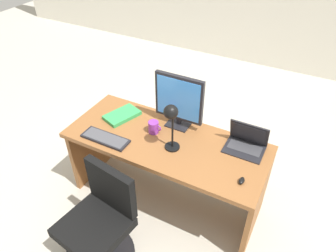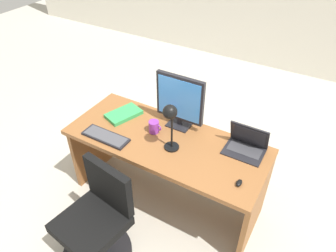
# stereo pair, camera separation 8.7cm
# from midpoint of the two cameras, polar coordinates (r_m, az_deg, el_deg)

# --- Properties ---
(ground) EXTENTS (12.00, 12.00, 0.00)m
(ground) POSITION_cam_midpoint_polar(r_m,az_deg,el_deg) (4.16, 8.83, 1.72)
(ground) COLOR #B7B2A3
(desk) EXTENTS (1.69, 0.70, 0.73)m
(desk) POSITION_cam_midpoint_polar(r_m,az_deg,el_deg) (2.78, -0.79, -5.17)
(desk) COLOR brown
(desk) RESTS_ON ground
(monitor) EXTENTS (0.43, 0.16, 0.48)m
(monitor) POSITION_cam_midpoint_polar(r_m,az_deg,el_deg) (2.62, 1.04, 4.74)
(monitor) COLOR black
(monitor) RESTS_ON desk
(laptop) EXTENTS (0.31, 0.24, 0.22)m
(laptop) POSITION_cam_midpoint_polar(r_m,az_deg,el_deg) (2.58, 13.10, -2.49)
(laptop) COLOR black
(laptop) RESTS_ON desk
(keyboard) EXTENTS (0.41, 0.14, 0.02)m
(keyboard) POSITION_cam_midpoint_polar(r_m,az_deg,el_deg) (2.67, -12.14, -2.21)
(keyboard) COLOR black
(keyboard) RESTS_ON desk
(mouse) EXTENTS (0.04, 0.07, 0.03)m
(mouse) POSITION_cam_midpoint_polar(r_m,az_deg,el_deg) (2.32, 12.08, -9.63)
(mouse) COLOR black
(mouse) RESTS_ON desk
(desk_lamp) EXTENTS (0.12, 0.14, 0.42)m
(desk_lamp) POSITION_cam_midpoint_polar(r_m,az_deg,el_deg) (2.33, -0.49, 1.46)
(desk_lamp) COLOR black
(desk_lamp) RESTS_ON desk
(book) EXTENTS (0.28, 0.35, 0.04)m
(book) POSITION_cam_midpoint_polar(r_m,az_deg,el_deg) (2.89, -9.13, 1.92)
(book) COLOR green
(book) RESTS_ON desk
(coffee_mug) EXTENTS (0.12, 0.09, 0.11)m
(coffee_mug) POSITION_cam_midpoint_polar(r_m,az_deg,el_deg) (2.66, -3.52, -0.22)
(coffee_mug) COLOR purple
(coffee_mug) RESTS_ON desk
(office_chair) EXTENTS (0.56, 0.56, 0.84)m
(office_chair) POSITION_cam_midpoint_polar(r_m,az_deg,el_deg) (2.58, -13.10, -17.35)
(office_chair) COLOR black
(office_chair) RESTS_ON ground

